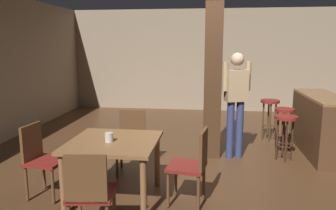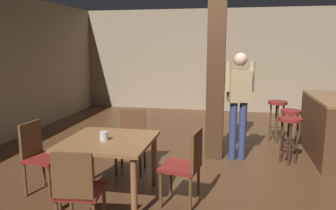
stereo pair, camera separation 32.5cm
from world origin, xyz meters
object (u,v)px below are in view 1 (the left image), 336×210
Objects in this scene: dining_table at (114,149)px; bar_stool_near at (285,127)px; chair_east at (193,163)px; napkin_cup at (109,137)px; chair_south at (90,191)px; chair_west at (41,156)px; bar_stool_mid at (284,119)px; bar_stool_far at (270,110)px; bar_counter at (316,124)px; chair_north at (132,138)px; standing_person at (236,98)px.

dining_table is 2.85m from bar_stool_near.
napkin_cup is at bearing -177.06° from chair_east.
chair_east is (0.91, 0.87, 0.00)m from chair_south.
chair_west reaches higher than dining_table.
bar_stool_near is (2.35, 1.71, -0.23)m from napkin_cup.
chair_west is 1.00× the size of chair_east.
bar_stool_far is (-0.15, 0.59, 0.04)m from bar_stool_mid.
bar_counter reaches higher than bar_stool_near.
chair_east is at bearing -133.24° from bar_counter.
chair_east reaches higher than bar_stool_far.
chair_east is 1.19× the size of bar_stool_mid.
dining_table is 1.16× the size of chair_west.
bar_counter is at bearing -14.91° from bar_stool_mid.
chair_west is at bearing -179.21° from chair_east.
dining_table is 1.30× the size of bar_stool_far.
chair_north reaches higher than bar_stool_near.
bar_stool_mid is (-0.49, 0.13, 0.04)m from bar_counter.
bar_counter is at bearing 28.98° from chair_west.
bar_stool_mid is (0.09, 0.55, 0.00)m from bar_stool_near.
bar_stool_far is at bearing 64.75° from chair_east.
bar_stool_far is at bearing 40.28° from chair_north.
standing_person reaches higher than dining_table.
standing_person is at bearing 178.27° from bar_stool_near.
chair_west reaches higher than bar_stool_far.
napkin_cup is at bearing -143.98° from bar_counter.
napkin_cup is (-0.03, -0.93, 0.28)m from chair_north.
chair_east is 2.16m from bar_stool_near.
standing_person is at bearing 48.02° from napkin_cup.
bar_stool_mid is 0.94× the size of bar_stool_far.
bar_stool_near is at bearing 18.61° from chair_north.
bar_stool_far is at bearing 51.14° from napkin_cup.
chair_south reaches higher than dining_table.
bar_stool_near is at bearing -99.71° from bar_stool_mid.
standing_person reaches higher than napkin_cup.
bar_counter is at bearing 35.62° from dining_table.
dining_table is 3.59m from bar_stool_far.
chair_south is at bearing -132.04° from bar_stool_near.
bar_stool_mid is (2.38, 3.09, 0.05)m from chair_south.
bar_stool_far is (2.23, 3.67, 0.09)m from chair_south.
bar_stool_mid is at bearing 165.09° from bar_counter.
standing_person is 1.12m from bar_stool_mid.
chair_west is 4.25m from bar_stool_far.
chair_east is at bearing 2.94° from napkin_cup.
bar_stool_near is (0.79, -0.02, -0.45)m from standing_person.
dining_table is 1.16× the size of chair_north.
bar_stool_mid is at bearing -75.65° from bar_stool_far.
bar_stool_mid is at bearing 42.49° from dining_table.
bar_counter reaches higher than bar_stool_far.
chair_north is 1.80m from standing_person.
standing_person is at bearing 47.73° from dining_table.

